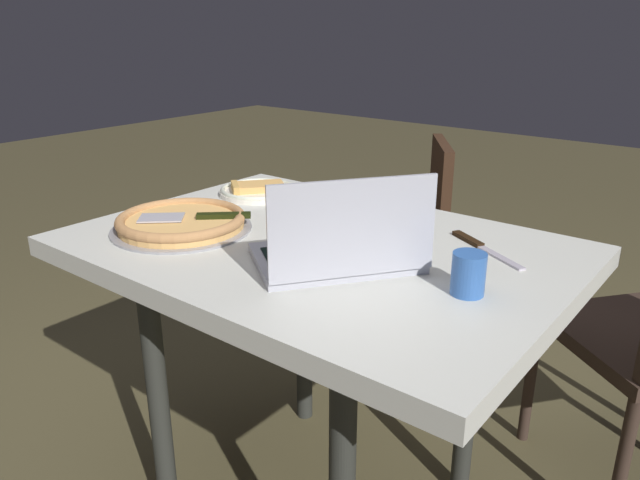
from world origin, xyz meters
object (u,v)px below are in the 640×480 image
Objects in this scene: table_knife at (480,246)px; drink_cup at (468,273)px; chair_near at (409,233)px; pizza_plate at (258,190)px; dining_table at (318,274)px; laptop at (340,249)px; pizza_tray at (182,222)px.

drink_cup is (-0.09, 0.25, 0.04)m from table_knife.
drink_cup is 0.10× the size of chair_near.
pizza_plate is at bearing -0.89° from table_knife.
chair_near reaches higher than table_knife.
drink_cup is (-0.40, 0.05, 0.13)m from dining_table.
drink_cup is at bearing 109.26° from table_knife.
laptop is 0.46m from pizza_tray.
laptop is 1.13m from chair_near.
table_knife is at bearing -70.74° from drink_cup.
laptop reaches higher than pizza_tray.
pizza_plate is at bearing -77.78° from pizza_tray.
laptop reaches higher than table_knife.
dining_table is 3.29× the size of pizza_tray.
chair_near is at bearing -50.33° from table_knife.
dining_table is 0.21m from laptop.
dining_table is 5.11× the size of table_knife.
pizza_tray is at bearing 23.98° from dining_table.
table_knife is (-0.63, -0.34, -0.02)m from pizza_tray.
drink_cup is (-0.72, -0.09, 0.02)m from pizza_tray.
dining_table is 0.46m from pizza_plate.
table_knife is (-0.71, 0.01, -0.01)m from pizza_plate.
pizza_tray is at bearing 5.59° from laptop.
pizza_plate is (0.40, -0.21, 0.10)m from dining_table.
laptop is 0.62m from pizza_plate.
chair_near is (0.40, -1.00, -0.33)m from laptop.
chair_near is (-0.05, -1.05, -0.30)m from pizza_tray.
table_knife is 0.27m from drink_cup.
drink_cup is (-0.80, 0.26, 0.03)m from pizza_plate.
chair_near is at bearing -92.77° from pizza_tray.
pizza_plate is (0.53, -0.31, -0.03)m from laptop.
drink_cup is at bearing 161.81° from pizza_plate.
laptop is 0.49× the size of chair_near.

